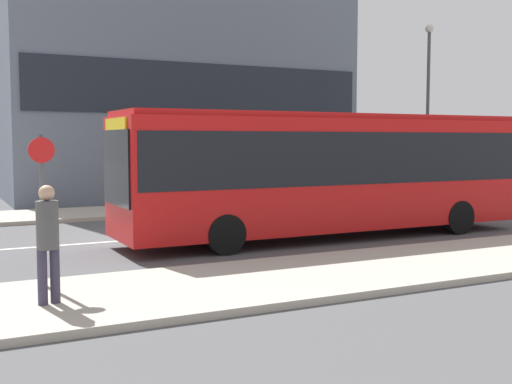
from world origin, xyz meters
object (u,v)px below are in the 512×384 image
Objects in this scene: city_bus at (330,167)px; parked_car_0 at (413,191)px; bus_stop_sign at (42,198)px; street_lamp at (428,94)px; pedestrian_near_stop at (48,236)px; parked_car_1 at (507,186)px.

city_bus reaches higher than parked_car_0.
bus_stop_sign is 0.35× the size of street_lamp.
city_bus reaches higher than pedestrian_near_stop.
pedestrian_near_stop is 1.38m from bus_stop_sign.
parked_car_1 is 0.56× the size of street_lamp.
city_bus is 8.60m from bus_stop_sign.
street_lamp is (17.93, 11.52, 3.48)m from pedestrian_near_stop.
city_bus is 6.35× the size of pedestrian_near_stop.
bus_stop_sign reaches higher than pedestrian_near_stop.
pedestrian_near_stop is (-20.91, -9.73, 0.55)m from parked_car_1.
street_lamp reaches higher than parked_car_0.
street_lamp is at bearing -159.19° from pedestrian_near_stop.
pedestrian_near_stop is (-15.64, -9.74, 0.57)m from parked_car_0.
parked_car_1 is 1.61× the size of bus_stop_sign.
street_lamp is (17.80, 10.23, 3.00)m from bus_stop_sign.
pedestrian_near_stop is at bearing -147.28° from street_lamp.
parked_car_1 is at bearing 22.10° from bus_stop_sign.
city_bus is at bearing -144.12° from street_lamp.
pedestrian_near_stop reaches higher than parked_car_1.
bus_stop_sign reaches higher than parked_car_1.
city_bus is 12.40m from street_lamp.
street_lamp is (-2.98, 1.79, 4.03)m from parked_car_1.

